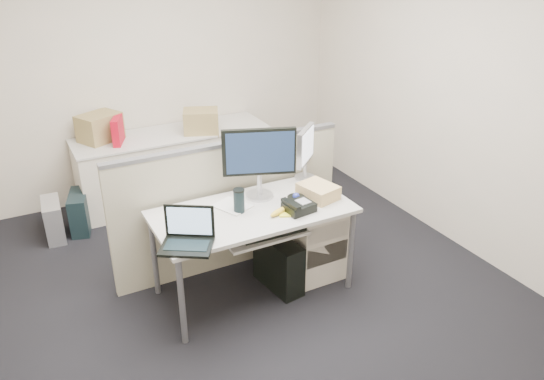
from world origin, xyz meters
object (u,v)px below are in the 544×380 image
monitor_main (259,164)px  laptop (186,231)px  desk_phone (299,207)px  desk (253,218)px

monitor_main → laptop: (-0.77, -0.46, -0.16)m
monitor_main → desk_phone: (0.15, -0.36, -0.25)m
desk → monitor_main: 0.42m
desk → desk_phone: (0.30, -0.18, 0.10)m
monitor_main → desk_phone: 0.46m
desk → monitor_main: bearing=50.2°
desk_phone → monitor_main: bearing=105.3°
desk → laptop: bearing=-155.7°
desk_phone → desk: bearing=141.7°
monitor_main → desk_phone: bearing=-47.0°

